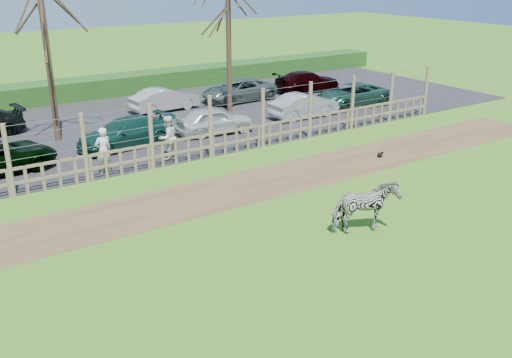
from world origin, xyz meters
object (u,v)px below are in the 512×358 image
visitor_a (103,151)px  visitor_b (168,138)px  car_4 (215,121)px  car_12 (239,90)px  car_13 (307,81)px  car_11 (164,99)px  zebra (365,208)px  car_5 (304,105)px  car_3 (125,133)px  tree_right (228,8)px  car_6 (352,95)px  tree_mid (44,27)px  crow (380,155)px

visitor_a → visitor_b: 2.66m
car_4 → car_12: 6.71m
car_13 → car_11: bearing=94.4°
zebra → visitor_b: visitor_b is taller
car_5 → car_11: (-5.26, 5.08, 0.00)m
car_3 → car_12: 9.75m
tree_right → visitor_a: size_ratio=4.26×
visitor_b → car_6: bearing=176.0°
tree_mid → car_4: 8.04m
tree_right → car_4: tree_right is taller
visitor_b → car_3: 2.60m
car_3 → car_11: same height
visitor_b → car_4: size_ratio=0.49×
zebra → crow: (5.33, 4.64, -0.67)m
car_4 → tree_right: bearing=-34.7°
car_3 → car_5: bearing=81.4°
car_3 → visitor_a: bearing=-42.2°
car_11 → car_12: bearing=-96.5°
car_3 → car_6: (12.93, 0.24, 0.00)m
tree_right → car_13: size_ratio=1.78×
tree_mid → visitor_a: bearing=-86.6°
car_11 → car_12: size_ratio=0.84×
tree_right → zebra: bearing=-106.3°
car_4 → car_11: size_ratio=0.97×
car_4 → car_13: 10.50m
tree_mid → car_11: tree_mid is taller
visitor_b → car_3: bearing=-88.8°
tree_mid → zebra: size_ratio=3.70×
car_13 → visitor_b: bearing=125.3°
crow → car_6: bearing=55.0°
tree_right → car_12: tree_right is taller
visitor_a → car_5: visitor_a is taller
car_3 → car_13: 14.14m
tree_mid → car_6: size_ratio=1.58×
car_5 → car_11: same height
visitor_a → car_13: visitor_a is taller
crow → car_4: size_ratio=0.08×
crow → visitor_a: bearing=156.7°
car_3 → car_11: bearing=132.9°
visitor_a → car_11: (5.92, 7.53, -0.26)m
zebra → car_3: size_ratio=0.45×
tree_right → car_12: size_ratio=1.70×
tree_right → car_11: size_ratio=2.02×
zebra → car_12: zebra is taller
car_6 → car_12: bearing=-132.9°
tree_mid → tree_right: tree_right is taller
visitor_a → car_13: 16.88m
car_5 → tree_mid: bearing=77.1°
car_4 → car_6: 8.84m
tree_mid → visitor_a: size_ratio=3.96×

